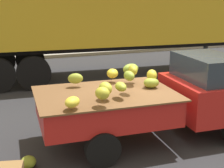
# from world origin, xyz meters

# --- Properties ---
(ground) EXTENTS (220.00, 220.00, 0.00)m
(ground) POSITION_xyz_m (0.00, 0.00, 0.00)
(ground) COLOR #28282B
(curb_strip) EXTENTS (80.00, 0.80, 0.16)m
(curb_strip) POSITION_xyz_m (0.00, 9.72, 0.08)
(curb_strip) COLOR gray
(curb_strip) RESTS_ON ground
(pickup_truck) EXTENTS (4.84, 2.01, 1.70)m
(pickup_truck) POSITION_xyz_m (0.68, -0.29, 0.88)
(pickup_truck) COLOR #B21E19
(pickup_truck) RESTS_ON ground
(semi_trailer) EXTENTS (12.13, 3.26, 3.95)m
(semi_trailer) POSITION_xyz_m (1.49, 5.22, 2.54)
(semi_trailer) COLOR gold
(semi_trailer) RESTS_ON ground
(fallen_banana_bunch_near_tailgate) EXTENTS (0.27, 0.29, 0.21)m
(fallen_banana_bunch_near_tailgate) POSITION_xyz_m (-2.80, -0.66, 0.11)
(fallen_banana_bunch_near_tailgate) COLOR olive
(fallen_banana_bunch_near_tailgate) RESTS_ON ground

